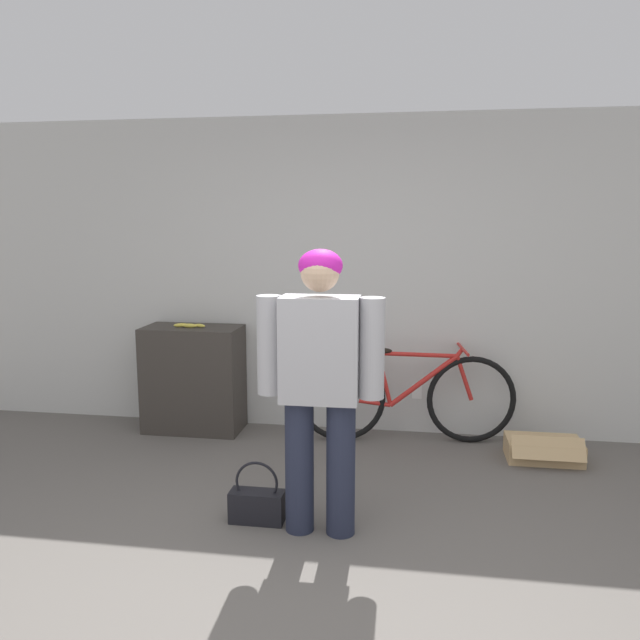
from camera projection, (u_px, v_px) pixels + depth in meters
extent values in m
plane|color=#605B56|center=(286.00, 628.00, 2.73)|extent=(14.00, 14.00, 0.00)
cube|color=silver|center=(353.00, 277.00, 5.16)|extent=(8.00, 0.06, 2.60)
cube|color=white|center=(417.00, 392.00, 5.20)|extent=(0.08, 0.01, 0.12)
cube|color=#38332D|center=(194.00, 379.00, 5.25)|extent=(0.81, 0.42, 0.89)
cylinder|color=#23283D|center=(299.00, 466.00, 3.54)|extent=(0.16, 0.16, 0.78)
cylinder|color=#23283D|center=(341.00, 468.00, 3.50)|extent=(0.16, 0.16, 0.78)
cube|color=#B2B2B7|center=(320.00, 349.00, 3.41)|extent=(0.43, 0.24, 0.58)
cylinder|color=#B2B2B7|center=(269.00, 345.00, 3.45)|extent=(0.14, 0.14, 0.55)
cylinder|color=#B2B2B7|center=(372.00, 348.00, 3.37)|extent=(0.14, 0.14, 0.55)
sphere|color=#DBB28E|center=(320.00, 273.00, 3.35)|extent=(0.21, 0.21, 0.21)
ellipsoid|color=#D11EAD|center=(320.00, 266.00, 3.36)|extent=(0.24, 0.22, 0.18)
torus|color=black|center=(341.00, 398.00, 5.00)|extent=(0.71, 0.13, 0.71)
torus|color=black|center=(471.00, 400.00, 4.95)|extent=(0.71, 0.13, 0.71)
cylinder|color=red|center=(366.00, 402.00, 4.99)|extent=(0.40, 0.08, 0.09)
cylinder|color=red|center=(360.00, 376.00, 4.96)|extent=(0.32, 0.07, 0.39)
cylinder|color=red|center=(384.00, 379.00, 4.96)|extent=(0.14, 0.05, 0.43)
cylinder|color=red|center=(423.00, 381.00, 4.95)|extent=(0.54, 0.10, 0.44)
cylinder|color=red|center=(418.00, 355.00, 4.91)|extent=(0.62, 0.10, 0.05)
cylinder|color=red|center=(464.00, 378.00, 4.93)|extent=(0.16, 0.05, 0.36)
cylinder|color=red|center=(460.00, 352.00, 4.90)|extent=(0.07, 0.04, 0.08)
cylinder|color=red|center=(463.00, 349.00, 4.89)|extent=(0.08, 0.46, 0.02)
ellipsoid|color=black|center=(378.00, 351.00, 4.92)|extent=(0.23, 0.10, 0.05)
ellipsoid|color=#EAD64C|center=(190.00, 326.00, 5.14)|extent=(0.13, 0.03, 0.03)
ellipsoid|color=#EAD64C|center=(181.00, 325.00, 5.17)|extent=(0.12, 0.08, 0.03)
ellipsoid|color=#EAD64C|center=(200.00, 326.00, 5.14)|extent=(0.12, 0.08, 0.03)
sphere|color=brown|center=(176.00, 325.00, 5.19)|extent=(0.02, 0.02, 0.02)
cube|color=black|center=(257.00, 507.00, 3.68)|extent=(0.32, 0.13, 0.19)
torus|color=black|center=(257.00, 482.00, 3.66)|extent=(0.26, 0.02, 0.26)
cube|color=tan|center=(543.00, 449.00, 4.64)|extent=(0.54, 0.33, 0.16)
cube|color=tan|center=(548.00, 449.00, 4.46)|extent=(0.51, 0.12, 0.15)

